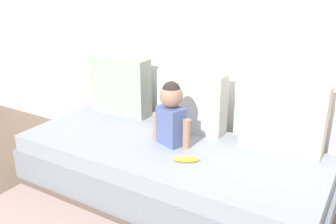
{
  "coord_description": "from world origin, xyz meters",
  "views": [
    {
      "loc": [
        1.19,
        -1.99,
        1.49
      ],
      "look_at": [
        0.0,
        0.0,
        0.61
      ],
      "focal_mm": 39.56,
      "sensor_mm": 36.0,
      "label": 1
    }
  ],
  "objects_px": {
    "toddler": "(171,112)",
    "throw_pillow_right": "(283,116)",
    "couch": "(168,168)",
    "throw_pillow_center": "(192,101)",
    "banana": "(185,159)",
    "throw_pillow_left": "(120,85)"
  },
  "relations": [
    {
      "from": "toddler",
      "to": "throw_pillow_right",
      "type": "bearing_deg",
      "value": 24.47
    },
    {
      "from": "couch",
      "to": "throw_pillow_center",
      "type": "distance_m",
      "value": 0.54
    },
    {
      "from": "couch",
      "to": "toddler",
      "type": "height_order",
      "value": "toddler"
    },
    {
      "from": "throw_pillow_center",
      "to": "banana",
      "type": "relative_size",
      "value": 3.03
    },
    {
      "from": "throw_pillow_left",
      "to": "banana",
      "type": "relative_size",
      "value": 3.13
    },
    {
      "from": "throw_pillow_left",
      "to": "banana",
      "type": "distance_m",
      "value": 1.05
    },
    {
      "from": "toddler",
      "to": "banana",
      "type": "height_order",
      "value": "toddler"
    },
    {
      "from": "throw_pillow_center",
      "to": "throw_pillow_left",
      "type": "bearing_deg",
      "value": 180.0
    },
    {
      "from": "throw_pillow_center",
      "to": "throw_pillow_right",
      "type": "height_order",
      "value": "throw_pillow_right"
    },
    {
      "from": "throw_pillow_right",
      "to": "banana",
      "type": "bearing_deg",
      "value": -133.03
    },
    {
      "from": "couch",
      "to": "throw_pillow_left",
      "type": "bearing_deg",
      "value": 152.66
    },
    {
      "from": "couch",
      "to": "throw_pillow_right",
      "type": "distance_m",
      "value": 0.87
    },
    {
      "from": "couch",
      "to": "banana",
      "type": "xyz_separation_m",
      "value": [
        0.22,
        -0.14,
        0.2
      ]
    },
    {
      "from": "throw_pillow_left",
      "to": "throw_pillow_right",
      "type": "xyz_separation_m",
      "value": [
        1.36,
        0.0,
        -0.0
      ]
    },
    {
      "from": "throw_pillow_center",
      "to": "toddler",
      "type": "height_order",
      "value": "same"
    },
    {
      "from": "throw_pillow_left",
      "to": "toddler",
      "type": "bearing_deg",
      "value": -24.4
    },
    {
      "from": "throw_pillow_left",
      "to": "throw_pillow_center",
      "type": "bearing_deg",
      "value": 0.0
    },
    {
      "from": "throw_pillow_center",
      "to": "throw_pillow_right",
      "type": "bearing_deg",
      "value": 0.0
    },
    {
      "from": "throw_pillow_left",
      "to": "toddler",
      "type": "relative_size",
      "value": 1.18
    },
    {
      "from": "banana",
      "to": "throw_pillow_left",
      "type": "bearing_deg",
      "value": 151.02
    },
    {
      "from": "throw_pillow_left",
      "to": "throw_pillow_center",
      "type": "xyz_separation_m",
      "value": [
        0.68,
        0.0,
        -0.01
      ]
    },
    {
      "from": "toddler",
      "to": "throw_pillow_left",
      "type": "bearing_deg",
      "value": 155.6
    }
  ]
}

